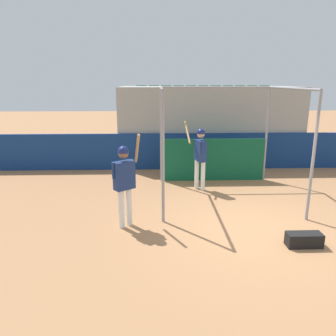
% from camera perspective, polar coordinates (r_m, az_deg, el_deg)
% --- Properties ---
extents(ground_plane, '(60.00, 60.00, 0.00)m').
position_cam_1_polar(ground_plane, '(7.61, 14.32, -10.51)').
color(ground_plane, '#A8754C').
extents(outfield_wall, '(24.00, 0.12, 1.34)m').
position_cam_1_polar(outfield_wall, '(12.36, 7.79, 2.93)').
color(outfield_wall, navy).
rests_on(outfield_wall, ground).
extents(bleacher_section, '(7.05, 3.20, 3.02)m').
position_cam_1_polar(bleacher_section, '(13.84, 6.77, 7.75)').
color(bleacher_section, '#9E9E99').
rests_on(bleacher_section, ground).
extents(batting_cage, '(3.49, 3.35, 3.05)m').
position_cam_1_polar(batting_cage, '(10.18, 8.54, 3.85)').
color(batting_cage, gray).
rests_on(batting_cage, ground).
extents(player_batter, '(0.62, 0.84, 2.03)m').
position_cam_1_polar(player_batter, '(9.79, 5.59, 2.66)').
color(player_batter, white).
rests_on(player_batter, ground).
extents(player_waiting, '(0.64, 0.72, 2.13)m').
position_cam_1_polar(player_waiting, '(7.26, -7.58, -1.75)').
color(player_waiting, white).
rests_on(player_waiting, ground).
extents(equipment_bag, '(0.70, 0.28, 0.28)m').
position_cam_1_polar(equipment_bag, '(7.22, 22.60, -11.46)').
color(equipment_bag, black).
rests_on(equipment_bag, ground).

